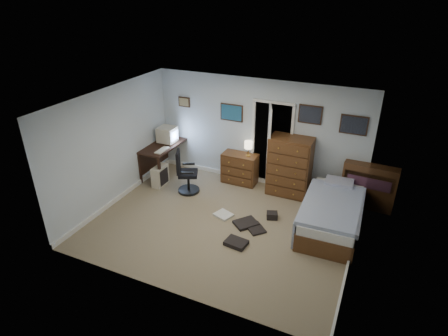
# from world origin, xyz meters

# --- Properties ---
(floor) EXTENTS (5.00, 4.00, 0.02)m
(floor) POSITION_xyz_m (0.00, 0.00, -0.01)
(floor) COLOR gray
(floor) RESTS_ON ground
(computer_desk) EXTENTS (0.66, 1.41, 0.81)m
(computer_desk) POSITION_xyz_m (-2.30, 1.42, 0.62)
(computer_desk) COLOR black
(computer_desk) RESTS_ON floor
(crt_monitor) EXTENTS (0.42, 0.39, 0.39)m
(crt_monitor) POSITION_xyz_m (-2.18, 1.57, 1.01)
(crt_monitor) COLOR beige
(crt_monitor) RESTS_ON computer_desk
(keyboard) EXTENTS (0.17, 0.43, 0.03)m
(keyboard) POSITION_xyz_m (-2.02, 1.07, 0.82)
(keyboard) COLOR beige
(keyboard) RESTS_ON computer_desk
(pc_tower) EXTENTS (0.23, 0.45, 0.48)m
(pc_tower) POSITION_xyz_m (-2.00, 0.87, 0.24)
(pc_tower) COLOR beige
(pc_tower) RESTS_ON floor
(office_chair) EXTENTS (0.65, 0.65, 1.02)m
(office_chair) POSITION_xyz_m (-1.29, 0.85, 0.39)
(office_chair) COLOR black
(office_chair) RESTS_ON floor
(media_stack) EXTENTS (0.17, 0.17, 0.86)m
(media_stack) POSITION_xyz_m (-2.32, 2.20, 0.43)
(media_stack) COLOR maroon
(media_stack) RESTS_ON floor
(low_dresser) EXTENTS (0.83, 0.42, 0.74)m
(low_dresser) POSITION_xyz_m (-0.34, 1.77, 0.37)
(low_dresser) COLOR brown
(low_dresser) RESTS_ON floor
(table_lamp) EXTENTS (0.18, 0.18, 0.36)m
(table_lamp) POSITION_xyz_m (-0.14, 1.77, 1.00)
(table_lamp) COLOR gold
(table_lamp) RESTS_ON low_dresser
(doorway) EXTENTS (0.96, 1.12, 2.05)m
(doorway) POSITION_xyz_m (0.35, 2.27, 1.00)
(doorway) COLOR black
(doorway) RESTS_ON floor
(tall_dresser) EXTENTS (0.93, 0.55, 1.36)m
(tall_dresser) POSITION_xyz_m (0.87, 1.75, 0.68)
(tall_dresser) COLOR brown
(tall_dresser) RESTS_ON floor
(headboard_bookcase) EXTENTS (1.10, 0.34, 0.98)m
(headboard_bookcase) POSITION_xyz_m (2.54, 1.86, 0.52)
(headboard_bookcase) COLOR brown
(headboard_bookcase) RESTS_ON floor
(bed) EXTENTS (1.15, 2.06, 0.67)m
(bed) POSITION_xyz_m (1.98, 0.78, 0.32)
(bed) COLOR brown
(bed) RESTS_ON floor
(wall_posters) EXTENTS (4.38, 0.04, 0.60)m
(wall_posters) POSITION_xyz_m (0.57, 1.98, 1.75)
(wall_posters) COLOR #331E11
(wall_posters) RESTS_ON floor
(floor_clutter) EXTENTS (1.29, 1.39, 0.14)m
(floor_clutter) POSITION_xyz_m (0.48, 0.07, 0.04)
(floor_clutter) COLOR black
(floor_clutter) RESTS_ON floor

